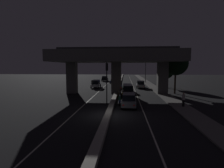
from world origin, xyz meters
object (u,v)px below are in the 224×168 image
object	(u,v)px
motorcycle_blue_filtering_near	(120,100)
motorcycle_white_filtering_mid	(120,92)
car_white_lead_oncoming	(96,84)
car_white_fourth	(140,84)
motorcycle_red_filtering_far	(121,88)
car_dark_green_third	(127,88)
car_dark_blue_second_oncoming	(114,81)
street_lamp	(145,69)
car_dark_red_fourth_oncoming	(117,77)
car_grey_lead	(129,100)
car_black_third_oncoming	(105,78)
car_taxi_yellow_second	(128,91)
traffic_light_left_of_median	(107,76)
pedestrian_on_sidewalk	(183,99)

from	to	relation	value
motorcycle_blue_filtering_near	motorcycle_white_filtering_mid	bearing A→B (deg)	2.26
car_white_lead_oncoming	motorcycle_blue_filtering_near	bearing A→B (deg)	19.77
car_white_fourth	motorcycle_red_filtering_far	size ratio (longest dim) A/B	2.26
car_dark_green_third	car_white_fourth	world-z (taller)	car_white_fourth
car_white_fourth	car_dark_blue_second_oncoming	xyz separation A→B (m)	(-7.13, 10.82, -0.12)
car_dark_blue_second_oncoming	motorcycle_blue_filtering_near	size ratio (longest dim) A/B	2.42
street_lamp	car_dark_red_fourth_oncoming	size ratio (longest dim) A/B	1.54
car_dark_green_third	motorcycle_white_filtering_mid	size ratio (longest dim) A/B	2.49
car_grey_lead	motorcycle_white_filtering_mid	bearing A→B (deg)	10.42
car_grey_lead	car_black_third_oncoming	distance (m)	40.38
car_white_lead_oncoming	street_lamp	bearing A→B (deg)	137.61
car_white_fourth	car_taxi_yellow_second	bearing A→B (deg)	169.18
car_white_fourth	car_white_lead_oncoming	size ratio (longest dim) A/B	0.99
traffic_light_left_of_median	car_grey_lead	distance (m)	4.19
pedestrian_on_sidewalk	car_black_third_oncoming	bearing A→B (deg)	109.95
car_taxi_yellow_second	car_black_third_oncoming	distance (m)	34.20
car_white_lead_oncoming	motorcycle_red_filtering_far	distance (m)	7.97
car_taxi_yellow_second	car_dark_blue_second_oncoming	world-z (taller)	car_taxi_yellow_second
motorcycle_white_filtering_mid	motorcycle_red_filtering_far	xyz separation A→B (m)	(0.06, 6.56, -0.03)
car_dark_green_third	car_black_third_oncoming	world-z (taller)	car_black_third_oncoming
motorcycle_blue_filtering_near	motorcycle_red_filtering_far	size ratio (longest dim) A/B	0.92
car_dark_green_third	motorcycle_red_filtering_far	world-z (taller)	car_dark_green_third
car_dark_green_third	motorcycle_red_filtering_far	bearing A→B (deg)	30.55
car_taxi_yellow_second	car_dark_red_fourth_oncoming	xyz separation A→B (m)	(-3.91, 44.93, -0.21)
car_white_fourth	traffic_light_left_of_median	bearing A→B (deg)	164.83
car_dark_blue_second_oncoming	car_dark_red_fourth_oncoming	bearing A→B (deg)	-178.50
motorcycle_white_filtering_mid	motorcycle_blue_filtering_near	bearing A→B (deg)	-176.77
traffic_light_left_of_median	street_lamp	size ratio (longest dim) A/B	0.75
street_lamp	car_dark_red_fourth_oncoming	world-z (taller)	street_lamp
car_black_third_oncoming	car_dark_red_fourth_oncoming	world-z (taller)	car_black_third_oncoming
street_lamp	car_dark_green_third	distance (m)	21.50
pedestrian_on_sidewalk	street_lamp	bearing A→B (deg)	91.95
motorcycle_blue_filtering_near	car_dark_blue_second_oncoming	bearing A→B (deg)	6.35
traffic_light_left_of_median	pedestrian_on_sidewalk	distance (m)	9.93
traffic_light_left_of_median	motorcycle_white_filtering_mid	xyz separation A→B (m)	(1.52, 7.75, -3.19)
car_white_fourth	car_dark_blue_second_oncoming	size ratio (longest dim) A/B	1.02
car_dark_green_third	pedestrian_on_sidewalk	distance (m)	14.85
car_taxi_yellow_second	car_black_third_oncoming	xyz separation A→B (m)	(-7.67, 33.33, -0.13)
motorcycle_blue_filtering_near	motorcycle_red_filtering_far	world-z (taller)	motorcycle_blue_filtering_near
car_white_lead_oncoming	car_dark_blue_second_oncoming	xyz separation A→B (m)	(3.60, 11.09, -0.25)
car_dark_red_fourth_oncoming	motorcycle_red_filtering_far	size ratio (longest dim) A/B	2.49
motorcycle_blue_filtering_near	pedestrian_on_sidewalk	world-z (taller)	pedestrian_on_sidewalk
car_white_fourth	car_dark_red_fourth_oncoming	size ratio (longest dim) A/B	0.91
car_grey_lead	car_taxi_yellow_second	size ratio (longest dim) A/B	1.11
car_dark_red_fourth_oncoming	car_taxi_yellow_second	bearing A→B (deg)	7.57
car_dark_red_fourth_oncoming	pedestrian_on_sidewalk	size ratio (longest dim) A/B	2.82
car_dark_blue_second_oncoming	car_black_third_oncoming	xyz separation A→B (m)	(-3.72, 8.50, 0.21)
traffic_light_left_of_median	motorcycle_white_filtering_mid	world-z (taller)	traffic_light_left_of_median
traffic_light_left_of_median	car_dark_blue_second_oncoming	size ratio (longest dim) A/B	1.30
car_grey_lead	car_black_third_oncoming	xyz separation A→B (m)	(-7.70, 39.64, 0.08)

